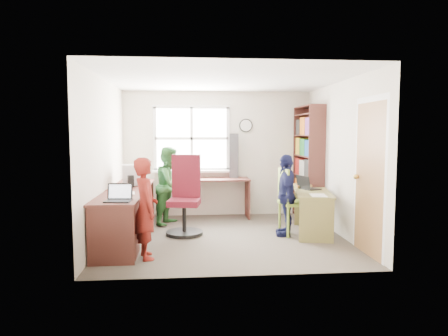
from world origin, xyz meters
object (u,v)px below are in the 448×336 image
(laptop_right, at_px, (307,186))
(potted_plant, at_px, (191,170))
(cd_tower, at_px, (234,156))
(person_green, at_px, (170,186))
(crt_monitor, at_px, (133,175))
(right_desk, at_px, (313,203))
(person_navy, at_px, (286,195))
(person_red, at_px, (146,208))
(wooden_chair, at_px, (291,199))
(laptop_left, at_px, (119,197))
(bookshelf, at_px, (308,166))
(l_desk, at_px, (137,213))
(swivel_chair, at_px, (185,200))

(laptop_right, distance_m, potted_plant, 2.18)
(cd_tower, distance_m, person_green, 1.40)
(potted_plant, bearing_deg, crt_monitor, -137.46)
(right_desk, height_order, laptop_right, laptop_right)
(person_green, relative_size, person_navy, 1.07)
(person_green, bearing_deg, person_red, -164.10)
(cd_tower, bearing_deg, wooden_chair, -55.43)
(laptop_right, relative_size, potted_plant, 1.32)
(cd_tower, bearing_deg, person_navy, -59.02)
(crt_monitor, bearing_deg, person_red, -86.09)
(wooden_chair, height_order, laptop_right, wooden_chair)
(crt_monitor, relative_size, person_navy, 0.30)
(laptop_left, distance_m, person_green, 2.03)
(crt_monitor, bearing_deg, right_desk, -18.76)
(cd_tower, distance_m, person_red, 2.90)
(bookshelf, distance_m, cd_tower, 1.40)
(l_desk, bearing_deg, person_red, -73.19)
(laptop_left, distance_m, person_red, 0.36)
(bookshelf, bearing_deg, laptop_left, -145.08)
(crt_monitor, bearing_deg, swivel_chair, -28.70)
(wooden_chair, xyz_separation_m, laptop_right, (0.35, 0.32, 0.15))
(crt_monitor, xyz_separation_m, potted_plant, (0.96, 0.88, -0.01))
(crt_monitor, height_order, laptop_left, crt_monitor)
(swivel_chair, height_order, person_navy, person_navy)
(bookshelf, bearing_deg, swivel_chair, -158.17)
(laptop_left, bearing_deg, person_green, 78.54)
(person_navy, bearing_deg, cd_tower, -146.80)
(cd_tower, relative_size, potted_plant, 2.67)
(laptop_left, relative_size, potted_plant, 1.06)
(l_desk, height_order, right_desk, l_desk)
(cd_tower, xyz_separation_m, person_red, (-1.41, -2.47, -0.52))
(wooden_chair, xyz_separation_m, person_red, (-2.15, -1.02, 0.08))
(swivel_chair, distance_m, laptop_left, 1.51)
(laptop_left, xyz_separation_m, person_navy, (2.39, 1.00, -0.16))
(wooden_chair, relative_size, person_navy, 0.83)
(person_green, bearing_deg, swivel_chair, -137.04)
(right_desk, relative_size, person_navy, 0.98)
(person_green, xyz_separation_m, person_navy, (1.84, -0.95, -0.04))
(laptop_right, relative_size, person_red, 0.32)
(right_desk, relative_size, potted_plant, 3.94)
(cd_tower, xyz_separation_m, person_navy, (0.65, -1.50, -0.53))
(l_desk, height_order, swivel_chair, swivel_chair)
(right_desk, bearing_deg, person_navy, -159.90)
(l_desk, distance_m, bookshelf, 3.35)
(l_desk, relative_size, bookshelf, 1.40)
(wooden_chair, xyz_separation_m, potted_plant, (-1.56, 1.37, 0.34))
(swivel_chair, relative_size, person_navy, 0.98)
(right_desk, xyz_separation_m, laptop_right, (-0.01, 0.30, 0.24))
(bookshelf, xyz_separation_m, cd_tower, (-1.35, 0.35, 0.17))
(bookshelf, bearing_deg, wooden_chair, -118.68)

